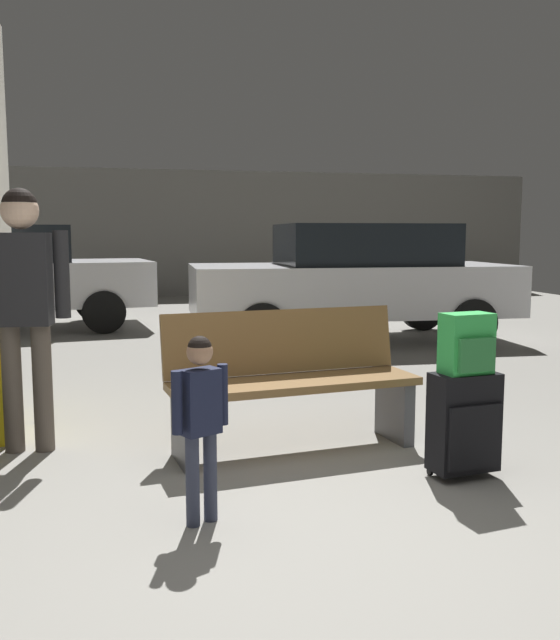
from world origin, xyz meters
name	(u,v)px	position (x,y,z in m)	size (l,w,h in m)	color
ground_plane	(202,377)	(0.00, 4.00, -0.05)	(18.00, 18.00, 0.10)	gray
garage_back_wall	(156,233)	(0.00, 12.86, 1.40)	(18.00, 0.12, 2.80)	slate
bench	(291,381)	(0.28, 1.39, 0.44)	(1.65, 0.73, 0.89)	brown
suitcase	(465,423)	(1.10, 0.62, 0.32)	(0.40, 0.27, 0.60)	black
backpack_bright	(467,344)	(1.10, 0.62, 0.77)	(0.30, 0.23, 0.34)	green
child	(200,409)	(-0.43, 0.33, 0.56)	(0.28, 0.18, 0.91)	#33384C
adult	(23,291)	(-1.37, 1.69, 1.03)	(0.57, 0.23, 1.66)	brown
parked_car_near	(354,279)	(2.17, 5.65, 0.81)	(4.17, 1.93, 1.51)	silver
parked_car_far	(1,275)	(-2.45, 7.70, 0.81)	(4.28, 2.18, 1.51)	silver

